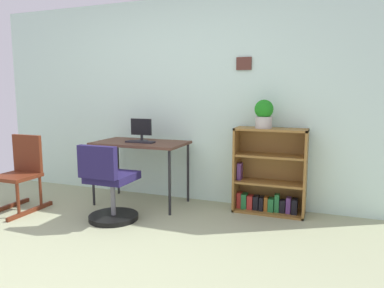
{
  "coord_description": "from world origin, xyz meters",
  "views": [
    {
      "loc": [
        1.82,
        -2.02,
        1.33
      ],
      "look_at": [
        0.56,
        1.27,
        0.83
      ],
      "focal_mm": 33.68,
      "sensor_mm": 36.0,
      "label": 1
    }
  ],
  "objects_px": {
    "potted_plant_on_shelf": "(264,113)",
    "desk": "(141,147)",
    "keyboard": "(140,142)",
    "rocking_chair": "(21,172)",
    "monitor": "(141,130)",
    "bookshelf_low": "(269,175)",
    "office_chair": "(109,188)"
  },
  "relations": [
    {
      "from": "desk",
      "to": "potted_plant_on_shelf",
      "type": "distance_m",
      "value": 1.49
    },
    {
      "from": "desk",
      "to": "bookshelf_low",
      "type": "relative_size",
      "value": 1.13
    },
    {
      "from": "potted_plant_on_shelf",
      "to": "bookshelf_low",
      "type": "bearing_deg",
      "value": 38.95
    },
    {
      "from": "monitor",
      "to": "office_chair",
      "type": "bearing_deg",
      "value": -88.91
    },
    {
      "from": "desk",
      "to": "office_chair",
      "type": "height_order",
      "value": "office_chair"
    },
    {
      "from": "monitor",
      "to": "bookshelf_low",
      "type": "xyz_separation_m",
      "value": [
        1.5,
        0.19,
        -0.47
      ]
    },
    {
      "from": "potted_plant_on_shelf",
      "to": "office_chair",
      "type": "bearing_deg",
      "value": -148.9
    },
    {
      "from": "monitor",
      "to": "office_chair",
      "type": "relative_size",
      "value": 0.33
    },
    {
      "from": "office_chair",
      "to": "monitor",
      "type": "bearing_deg",
      "value": 91.09
    },
    {
      "from": "office_chair",
      "to": "potted_plant_on_shelf",
      "type": "xyz_separation_m",
      "value": [
        1.42,
        0.86,
        0.76
      ]
    },
    {
      "from": "potted_plant_on_shelf",
      "to": "desk",
      "type": "bearing_deg",
      "value": -172.42
    },
    {
      "from": "keyboard",
      "to": "office_chair",
      "type": "relative_size",
      "value": 0.42
    },
    {
      "from": "desk",
      "to": "rocking_chair",
      "type": "xyz_separation_m",
      "value": [
        -1.16,
        -0.69,
        -0.26
      ]
    },
    {
      "from": "monitor",
      "to": "rocking_chair",
      "type": "xyz_separation_m",
      "value": [
        -1.15,
        -0.74,
        -0.46
      ]
    },
    {
      "from": "monitor",
      "to": "rocking_chair",
      "type": "bearing_deg",
      "value": -147.11
    },
    {
      "from": "desk",
      "to": "potted_plant_on_shelf",
      "type": "relative_size",
      "value": 3.47
    },
    {
      "from": "desk",
      "to": "keyboard",
      "type": "relative_size",
      "value": 3.1
    },
    {
      "from": "desk",
      "to": "potted_plant_on_shelf",
      "type": "xyz_separation_m",
      "value": [
        1.42,
        0.19,
        0.41
      ]
    },
    {
      "from": "rocking_chair",
      "to": "potted_plant_on_shelf",
      "type": "height_order",
      "value": "potted_plant_on_shelf"
    },
    {
      "from": "bookshelf_low",
      "to": "potted_plant_on_shelf",
      "type": "distance_m",
      "value": 0.7
    },
    {
      "from": "keyboard",
      "to": "rocking_chair",
      "type": "relative_size",
      "value": 0.41
    },
    {
      "from": "monitor",
      "to": "bookshelf_low",
      "type": "height_order",
      "value": "monitor"
    },
    {
      "from": "bookshelf_low",
      "to": "keyboard",
      "type": "bearing_deg",
      "value": -167.99
    },
    {
      "from": "desk",
      "to": "rocking_chair",
      "type": "relative_size",
      "value": 1.26
    },
    {
      "from": "monitor",
      "to": "office_chair",
      "type": "distance_m",
      "value": 0.9
    },
    {
      "from": "desk",
      "to": "bookshelf_low",
      "type": "bearing_deg",
      "value": 9.38
    },
    {
      "from": "rocking_chair",
      "to": "potted_plant_on_shelf",
      "type": "relative_size",
      "value": 2.75
    },
    {
      "from": "keyboard",
      "to": "office_chair",
      "type": "bearing_deg",
      "value": -93.15
    },
    {
      "from": "office_chair",
      "to": "rocking_chair",
      "type": "height_order",
      "value": "rocking_chair"
    },
    {
      "from": "monitor",
      "to": "potted_plant_on_shelf",
      "type": "distance_m",
      "value": 1.45
    },
    {
      "from": "rocking_chair",
      "to": "office_chair",
      "type": "bearing_deg",
      "value": 1.18
    },
    {
      "from": "desk",
      "to": "monitor",
      "type": "distance_m",
      "value": 0.21
    }
  ]
}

